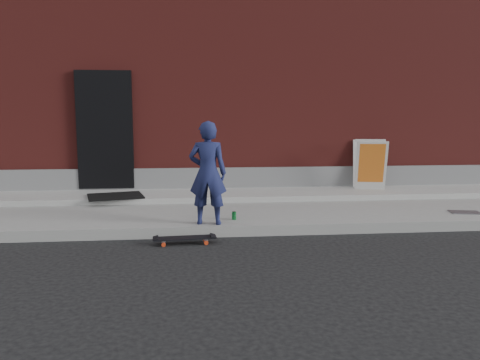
{
  "coord_description": "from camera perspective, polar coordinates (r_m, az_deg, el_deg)",
  "views": [
    {
      "loc": [
        -0.92,
        -6.27,
        1.64
      ],
      "look_at": [
        -0.21,
        0.8,
        0.69
      ],
      "focal_mm": 35.0,
      "sensor_mm": 36.0,
      "label": 1
    }
  ],
  "objects": [
    {
      "name": "utility_plate",
      "position": [
        8.19,
        25.74,
        -3.57
      ],
      "size": [
        0.5,
        0.38,
        0.01
      ],
      "primitive_type": "cube",
      "rotation": [
        0.0,
        0.0,
        -0.22
      ],
      "color": "#5C5D61",
      "rests_on": "sidewalk"
    },
    {
      "name": "sidewalk",
      "position": [
        7.98,
        1.0,
        -3.68
      ],
      "size": [
        20.0,
        3.0,
        0.15
      ],
      "primitive_type": "cube",
      "color": "gray",
      "rests_on": "ground"
    },
    {
      "name": "ground",
      "position": [
        6.54,
        2.55,
        -6.88
      ],
      "size": [
        80.0,
        80.0,
        0.0
      ],
      "primitive_type": "plane",
      "color": "black",
      "rests_on": "ground"
    },
    {
      "name": "child",
      "position": [
        6.52,
        -3.95,
        0.85
      ],
      "size": [
        0.57,
        0.41,
        1.44
      ],
      "primitive_type": "imported",
      "rotation": [
        0.0,
        0.0,
        3.01
      ],
      "color": "#191E47",
      "rests_on": "sidewalk"
    },
    {
      "name": "doormat",
      "position": [
        8.55,
        -14.95,
        -1.9
      ],
      "size": [
        1.09,
        0.96,
        0.03
      ],
      "primitive_type": "cube",
      "rotation": [
        0.0,
        0.0,
        0.25
      ],
      "color": "black",
      "rests_on": "apron"
    },
    {
      "name": "pizza_sign",
      "position": [
        9.53,
        15.53,
        1.9
      ],
      "size": [
        0.71,
        0.79,
        0.97
      ],
      "color": "silver",
      "rests_on": "apron"
    },
    {
      "name": "soda_can",
      "position": [
        6.88,
        -0.73,
        -4.37
      ],
      "size": [
        0.08,
        0.08,
        0.12
      ],
      "primitive_type": "cylinder",
      "rotation": [
        0.0,
        0.0,
        -0.23
      ],
      "color": "#187C33",
      "rests_on": "sidewalk"
    },
    {
      "name": "skateboard",
      "position": [
        6.18,
        -6.77,
        -7.1
      ],
      "size": [
        0.8,
        0.26,
        0.09
      ],
      "color": "#BA3113",
      "rests_on": "ground"
    },
    {
      "name": "building",
      "position": [
        13.32,
        -1.79,
        11.3
      ],
      "size": [
        20.0,
        8.1,
        5.0
      ],
      "color": "maroon",
      "rests_on": "ground"
    },
    {
      "name": "apron",
      "position": [
        8.84,
        0.32,
        -1.75
      ],
      "size": [
        20.0,
        1.2,
        0.1
      ],
      "primitive_type": "cube",
      "color": "gray",
      "rests_on": "sidewalk"
    }
  ]
}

